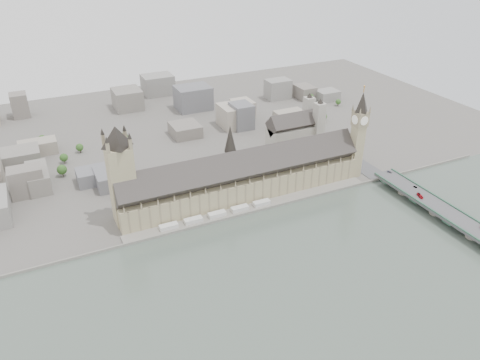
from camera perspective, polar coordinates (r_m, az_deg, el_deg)
name	(u,v)px	position (r m, az deg, el deg)	size (l,w,h in m)	color
ground	(250,205)	(487.45, 1.21, -3.08)	(900.00, 900.00, 0.00)	#595651
river_thames	(346,308)	(377.91, 12.79, -15.03)	(600.00, 600.00, 0.00)	#445046
embankment_wall	(256,211)	(475.36, 2.02, -3.78)	(600.00, 1.50, 3.00)	gray
river_terrace	(253,208)	(481.25, 1.61, -3.40)	(270.00, 15.00, 2.00)	gray
terrace_tents	(217,214)	(465.97, -2.82, -4.18)	(118.00, 7.00, 4.00)	silver
palace_of_westminster	(242,178)	(491.32, 0.21, 0.27)	(265.00, 40.73, 55.44)	#968B66
elizabeth_tower	(359,129)	(536.22, 14.29, 6.07)	(17.00, 17.00, 107.50)	#968B66
victoria_tower	(121,171)	(448.97, -14.33, 1.07)	(30.00, 30.00, 100.00)	#968B66
central_tower	(230,147)	(476.90, -1.19, 4.07)	(13.00, 13.00, 48.00)	gray
westminster_bridge	(430,206)	(514.34, 22.20, -2.94)	(25.00, 325.00, 10.25)	#474749
bridge_parapets	(467,223)	(488.43, 25.97, -4.79)	(25.00, 235.00, 1.15)	#315A45
westminster_abbey	(295,133)	(598.53, 6.74, 5.76)	(68.00, 36.00, 64.00)	#A8A298
city_skyline_inland	(174,112)	(685.12, -8.01, 8.15)	(720.00, 360.00, 38.00)	gray
park_trees	(218,176)	(527.39, -2.66, 0.49)	(110.00, 30.00, 15.00)	#254A1A
red_bus_north	(420,196)	(515.33, 21.09, -1.80)	(2.30, 9.84, 2.74)	red
car_silver	(415,187)	(532.17, 20.58, -0.80)	(1.36, 3.89, 1.28)	gray
car_approach	(389,172)	(554.66, 17.76, 0.96)	(2.23, 5.49, 1.59)	gray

